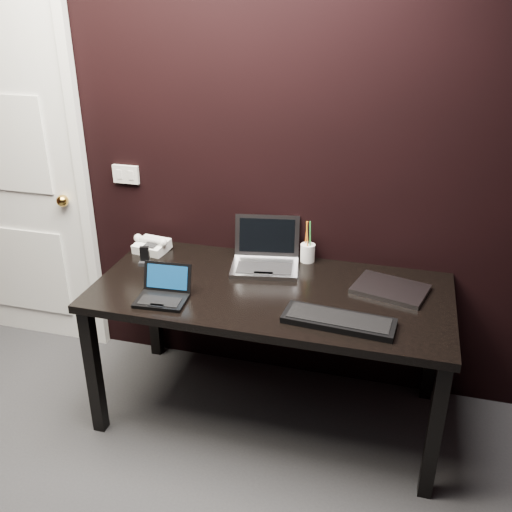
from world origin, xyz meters
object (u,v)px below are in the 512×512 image
(desk, at_px, (271,303))
(pen_cup, at_px, (308,252))
(netbook, at_px, (163,294))
(ext_keyboard, at_px, (339,320))
(mobile_phone, at_px, (145,258))
(desk_phone, at_px, (152,245))
(silver_laptop, at_px, (265,259))
(door, at_px, (12,178))
(closed_laptop, at_px, (390,289))

(desk, height_order, pen_cup, pen_cup)
(netbook, distance_m, ext_keyboard, 0.81)
(netbook, distance_m, mobile_phone, 0.40)
(netbook, bearing_deg, desk, 26.77)
(netbook, distance_m, desk_phone, 0.55)
(silver_laptop, bearing_deg, pen_cup, 31.41)
(door, distance_m, silver_laptop, 1.59)
(ext_keyboard, bearing_deg, desk_phone, 156.49)
(pen_cup, bearing_deg, mobile_phone, -162.13)
(closed_laptop, bearing_deg, pen_cup, 153.21)
(mobile_phone, bearing_deg, netbook, -52.87)
(silver_laptop, bearing_deg, door, 174.65)
(silver_laptop, relative_size, ext_keyboard, 0.79)
(silver_laptop, distance_m, ext_keyboard, 0.64)
(closed_laptop, bearing_deg, ext_keyboard, -119.17)
(desk, distance_m, netbook, 0.52)
(ext_keyboard, bearing_deg, mobile_phone, 163.28)
(closed_laptop, distance_m, desk_phone, 1.29)
(netbook, height_order, closed_laptop, netbook)
(netbook, bearing_deg, door, 153.11)
(silver_laptop, relative_size, pen_cup, 1.72)
(door, distance_m, netbook, 1.37)
(silver_laptop, bearing_deg, mobile_phone, -167.10)
(door, relative_size, ext_keyboard, 4.36)
(mobile_phone, relative_size, pen_cup, 0.43)
(closed_laptop, height_order, mobile_phone, mobile_phone)
(desk, xyz_separation_m, ext_keyboard, (0.36, -0.23, 0.09))
(door, relative_size, desk_phone, 10.26)
(netbook, bearing_deg, ext_keyboard, 0.21)
(closed_laptop, distance_m, mobile_phone, 1.25)
(pen_cup, bearing_deg, closed_laptop, -26.79)
(desk, bearing_deg, desk_phone, 161.43)
(ext_keyboard, relative_size, closed_laptop, 1.29)
(closed_laptop, height_order, desk_phone, desk_phone)
(door, distance_m, mobile_phone, 1.03)
(door, bearing_deg, desk, -12.82)
(closed_laptop, height_order, pen_cup, pen_cup)
(closed_laptop, relative_size, pen_cup, 1.70)
(netbook, bearing_deg, desk_phone, 120.03)
(ext_keyboard, height_order, mobile_phone, mobile_phone)
(netbook, xyz_separation_m, ext_keyboard, (0.81, 0.00, -0.01))
(netbook, relative_size, pen_cup, 1.08)
(netbook, xyz_separation_m, desk_phone, (-0.27, 0.48, 0.01))
(door, relative_size, silver_laptop, 5.55)
(desk, height_order, silver_laptop, silver_laptop)
(silver_laptop, height_order, pen_cup, silver_laptop)
(desk, height_order, desk_phone, desk_phone)
(desk, bearing_deg, netbook, -153.23)
(mobile_phone, bearing_deg, silver_laptop, 12.90)
(door, xyz_separation_m, desk, (1.65, -0.38, -0.38))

